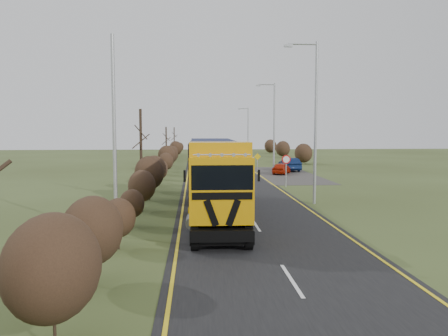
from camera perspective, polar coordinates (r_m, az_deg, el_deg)
name	(u,v)px	position (r m, az deg, el deg)	size (l,w,h in m)	color
ground	(246,210)	(25.64, 2.88, -5.52)	(160.00, 160.00, 0.00)	#343E1A
road	(231,188)	(35.47, 0.97, -2.57)	(8.00, 120.00, 0.02)	black
layby	(285,174)	(46.26, 7.96, -0.84)	(6.00, 18.00, 0.02)	#33312D
lane_markings	(232,188)	(35.16, 1.02, -2.60)	(7.52, 116.00, 0.01)	gold
hedgerow	(154,171)	(33.20, -9.07, -0.35)	(2.24, 102.04, 6.05)	#302015
lorry	(214,172)	(23.63, -1.35, -0.59)	(2.93, 15.06, 4.19)	black
car_red_hatchback	(281,168)	(46.70, 7.50, -0.05)	(1.42, 3.53, 1.20)	#AD1F08
car_blue_sedan	(290,164)	(50.46, 8.56, 0.46)	(1.56, 4.46, 1.47)	#0B193D
streetlight_near	(314,115)	(28.00, 11.62, 6.80)	(2.14, 0.20, 10.11)	#A4A6A9
streetlight_mid	(273,124)	(46.10, 6.41, 5.70)	(2.02, 0.19, 9.53)	#A4A6A9
streetlight_far	(247,131)	(71.64, 3.08, 4.88)	(1.77, 0.18, 8.28)	#A4A6A9
left_pole	(114,137)	(19.57, -14.13, 3.98)	(0.16, 0.16, 8.77)	#A4A6A9
speed_sign	(286,164)	(35.93, 8.12, 0.49)	(0.73, 0.10, 2.65)	#A4A6A9
warning_board	(257,160)	(49.91, 4.39, 1.05)	(0.78, 0.11, 2.03)	#A4A6A9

